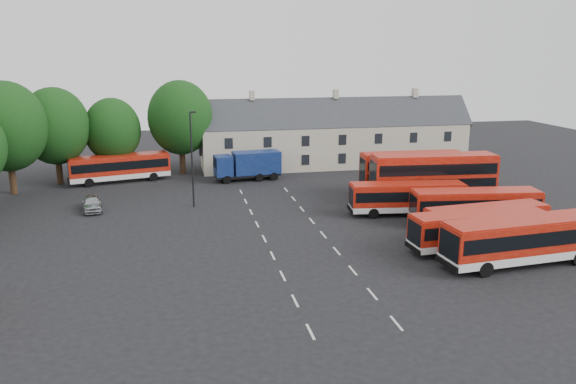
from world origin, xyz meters
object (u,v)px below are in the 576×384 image
box_truck (248,164)px  lamppost (192,157)px  bus_row_a (524,238)px  bus_dd_south (433,176)px  silver_car (92,203)px

box_truck → lamppost: (-6.82, -10.63, 3.11)m
bus_row_a → box_truck: 34.59m
bus_dd_south → lamppost: lamppost is taller
bus_row_a → bus_dd_south: bus_dd_south is taller
bus_dd_south → silver_car: 33.39m
box_truck → bus_dd_south: bearing=-47.2°
bus_dd_south → silver_car: bearing=177.0°
lamppost → bus_dd_south: bearing=-8.8°
bus_dd_south → lamppost: bearing=175.5°
box_truck → bus_row_a: bearing=-69.7°
bus_dd_south → silver_car: size_ratio=2.92×
bus_row_a → silver_car: (-32.07, 20.83, -1.32)m
bus_row_a → box_truck: bearing=112.0°
bus_row_a → bus_dd_south: (0.97, 16.60, 0.83)m
bus_row_a → silver_car: bus_row_a is taller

